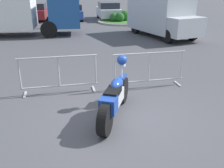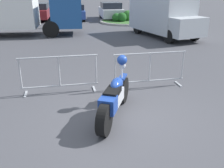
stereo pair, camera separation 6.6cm
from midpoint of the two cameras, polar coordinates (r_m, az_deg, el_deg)
The scene contains 13 objects.
ground_plane at distance 5.87m, azimuth 2.13°, elevation -7.61°, with size 120.00×120.00×0.00m, color #424247.
motorcycle at distance 5.71m, azimuth 0.94°, elevation -2.92°, with size 1.10×2.17×1.30m.
crowd_barrier_near at distance 7.14m, azimuth -11.69°, elevation 2.27°, with size 2.18×0.53×1.07m.
crowd_barrier_far at distance 7.45m, azimuth 8.83°, elevation 3.28°, with size 2.18×0.53×1.07m.
box_truck at distance 16.65m, azimuth -22.51°, elevation 15.79°, with size 7.75×2.41×2.98m.
delivery_van at distance 15.56m, azimuth 11.71°, elevation 15.16°, with size 3.30×5.35×2.31m.
parked_car_black at distance 24.06m, azimuth -24.13°, elevation 14.79°, with size 1.85×4.51×1.53m.
parked_car_maroon at distance 23.74m, azimuth -16.30°, elevation 15.62°, with size 1.78×4.34×1.47m.
parked_car_blue at distance 23.22m, azimuth -8.31°, elevation 15.99°, with size 1.66×4.04×1.37m.
parked_car_silver at distance 23.45m, azimuth -0.22°, elevation 16.41°, with size 1.81×4.41×1.50m.
parked_car_green at distance 24.14m, azimuth 7.55°, elevation 16.23°, with size 1.66×4.04×1.37m.
pedestrian at distance 18.93m, azimuth -10.56°, elevation 15.33°, with size 0.41×0.41×1.69m.
planter_island at distance 21.51m, azimuth 3.37°, elevation 14.43°, with size 4.67×4.67×0.97m.
Camera 2 is at (-0.95, -5.03, 2.86)m, focal length 40.00 mm.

